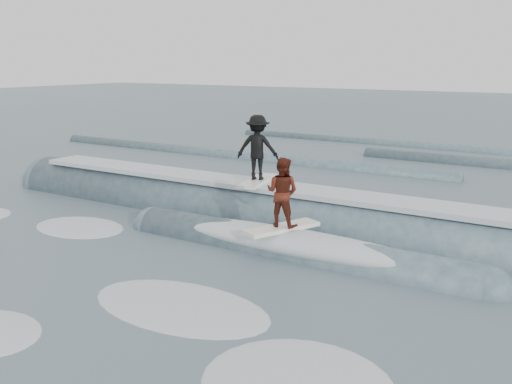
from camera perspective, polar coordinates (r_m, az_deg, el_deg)
The scene contains 6 objects.
ground at distance 12.72m, azimuth -10.15°, elevation -8.53°, with size 160.00×160.00×0.00m, color #3E515B.
breaking_wave at distance 16.26m, azimuth 2.09°, elevation -3.34°, with size 21.65×3.83×2.10m.
surfer_black at distance 16.58m, azimuth 0.16°, elevation 4.27°, with size 1.38×2.07×1.98m.
surfer_red at distance 13.83m, azimuth 2.63°, elevation -0.40°, with size 1.33×2.05×1.81m.
whitewater at distance 12.35m, azimuth -14.26°, elevation -9.42°, with size 15.36×7.06×0.10m.
far_swells at distance 27.64m, azimuth 17.03°, elevation 2.84°, with size 38.53×8.65×0.80m.
Camera 1 is at (7.99, -8.74, 4.64)m, focal length 40.00 mm.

